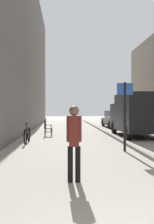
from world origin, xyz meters
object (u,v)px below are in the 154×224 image
(parked_car, at_px, (116,119))
(bicycle_leaning, at_px, (27,135))
(cafe_chair_near_window, at_px, (47,124))
(pedestrian_main_foreground, at_px, (74,138))
(cafe_chair_by_doorway, at_px, (47,127))
(delivery_van, at_px, (136,114))
(street_sign_post, at_px, (125,110))

(parked_car, relative_size, bicycle_leaning, 2.39)
(parked_car, xyz_separation_m, cafe_chair_near_window, (-5.65, -3.28, -0.17))
(pedestrian_main_foreground, relative_size, cafe_chair_by_doorway, 1.77)
(pedestrian_main_foreground, height_order, delivery_van, delivery_van)
(street_sign_post, bearing_deg, parked_car, -98.72)
(cafe_chair_by_doorway, bearing_deg, street_sign_post, 35.61)
(bicycle_leaning, bearing_deg, pedestrian_main_foreground, -72.45)
(delivery_van, relative_size, street_sign_post, 1.87)
(delivery_van, bearing_deg, bicycle_leaning, -156.24)
(bicycle_leaning, height_order, cafe_chair_near_window, bicycle_leaning)
(delivery_van, height_order, cafe_chair_near_window, delivery_van)
(pedestrian_main_foreground, xyz_separation_m, street_sign_post, (2.08, 3.77, 0.58))
(cafe_chair_near_window, xyz_separation_m, cafe_chair_by_doorway, (0.18, -3.10, 0.00))
(bicycle_leaning, bearing_deg, parked_car, 56.95)
(street_sign_post, distance_m, cafe_chair_by_doorway, 6.40)
(pedestrian_main_foreground, xyz_separation_m, cafe_chair_by_doorway, (-1.19, 9.18, -0.42))
(pedestrian_main_foreground, bearing_deg, street_sign_post, 65.00)
(parked_car, xyz_separation_m, street_sign_post, (-2.21, -11.79, 0.83))
(pedestrian_main_foreground, height_order, parked_car, pedestrian_main_foreground)
(delivery_van, bearing_deg, cafe_chair_by_doorway, 176.13)
(cafe_chair_near_window, bearing_deg, bicycle_leaning, -14.28)
(bicycle_leaning, bearing_deg, cafe_chair_by_doorway, 76.81)
(delivery_van, height_order, parked_car, delivery_van)
(pedestrian_main_foreground, bearing_deg, parked_car, 78.50)
(street_sign_post, xyz_separation_m, bicycle_leaning, (-3.99, 2.44, -1.16))
(pedestrian_main_foreground, height_order, cafe_chair_by_doorway, pedestrian_main_foreground)
(pedestrian_main_foreground, xyz_separation_m, parked_car, (4.28, 15.56, -0.25))
(pedestrian_main_foreground, relative_size, bicycle_leaning, 0.94)
(street_sign_post, xyz_separation_m, cafe_chair_by_doorway, (-3.27, 5.41, -1.00))
(bicycle_leaning, height_order, cafe_chair_by_doorway, bicycle_leaning)
(cafe_chair_by_doorway, bearing_deg, bicycle_leaning, -9.17)
(street_sign_post, relative_size, cafe_chair_by_doorway, 2.77)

